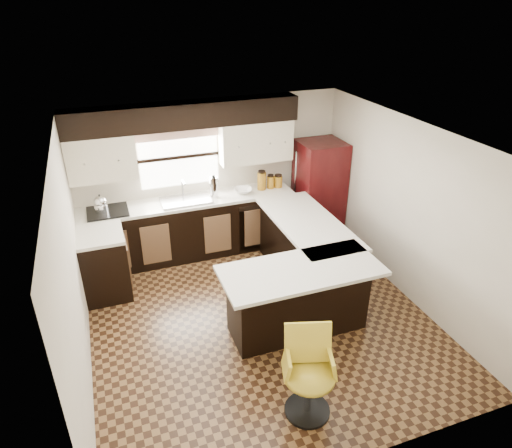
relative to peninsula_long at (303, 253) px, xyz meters
name	(u,v)px	position (x,y,z in m)	size (l,w,h in m)	color
floor	(259,317)	(-0.90, -0.62, -0.45)	(4.40, 4.40, 0.00)	#49301A
ceiling	(260,139)	(-0.90, -0.62, 1.95)	(4.40, 4.40, 0.00)	silver
wall_back	(212,174)	(-0.90, 1.58, 0.75)	(4.40, 4.40, 0.00)	beige
wall_front	(357,365)	(-0.90, -2.83, 0.75)	(4.40, 4.40, 0.00)	beige
wall_left	(72,270)	(-3.00, -0.62, 0.75)	(4.40, 4.40, 0.00)	beige
wall_right	(408,211)	(1.20, -0.62, 0.75)	(4.40, 4.40, 0.00)	beige
base_cab_back	(191,229)	(-1.35, 1.28, 0.00)	(3.30, 0.60, 0.90)	black
base_cab_left	(105,265)	(-2.70, 0.62, 0.00)	(0.60, 0.70, 0.90)	black
counter_back	(189,201)	(-1.35, 1.28, 0.47)	(3.30, 0.60, 0.04)	silver
counter_left	(100,235)	(-2.70, 0.62, 0.47)	(0.60, 0.70, 0.04)	silver
soffit	(184,115)	(-1.30, 1.40, 1.77)	(3.40, 0.35, 0.36)	black
upper_cab_left	(101,158)	(-2.52, 1.40, 1.27)	(0.94, 0.35, 0.64)	beige
upper_cab_right	(255,141)	(-0.22, 1.40, 1.27)	(1.14, 0.35, 0.64)	beige
window_pane	(179,157)	(-1.40, 1.56, 1.10)	(1.20, 0.02, 0.90)	white
valance	(177,133)	(-1.40, 1.52, 1.49)	(1.30, 0.06, 0.18)	#D19B93
sink	(186,200)	(-1.40, 1.25, 0.51)	(0.75, 0.45, 0.03)	#B2B2B7
dishwasher	(257,228)	(-0.35, 0.99, -0.02)	(0.58, 0.03, 0.78)	black
cooktop	(108,212)	(-2.55, 1.25, 0.51)	(0.58, 0.50, 0.03)	black
peninsula_long	(303,253)	(0.00, 0.00, 0.00)	(0.60, 1.95, 0.90)	black
peninsula_return	(298,299)	(-0.53, -0.97, 0.00)	(1.65, 0.60, 0.90)	black
counter_pen_long	(308,223)	(0.05, 0.00, 0.47)	(0.84, 1.95, 0.04)	silver
counter_pen_return	(301,270)	(-0.55, -1.06, 0.47)	(1.89, 0.84, 0.04)	silver
refrigerator	(319,190)	(0.82, 1.18, 0.38)	(0.71, 0.68, 1.66)	#38090A
bar_chair	(309,377)	(-0.96, -2.19, 0.03)	(0.51, 0.51, 0.95)	gold
kettle	(100,203)	(-2.63, 1.26, 0.65)	(0.20, 0.20, 0.26)	silver
percolator	(214,187)	(-0.95, 1.28, 0.65)	(0.13, 0.13, 0.32)	silver
mixing_bowl	(243,190)	(-0.47, 1.28, 0.53)	(0.28, 0.28, 0.07)	white
canister_large	(262,181)	(-0.15, 1.30, 0.64)	(0.14, 0.14, 0.29)	#906015
canister_med	(271,182)	(0.00, 1.30, 0.60)	(0.12, 0.12, 0.20)	#906015
canister_small	(278,182)	(0.13, 1.30, 0.59)	(0.14, 0.14, 0.19)	#906015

